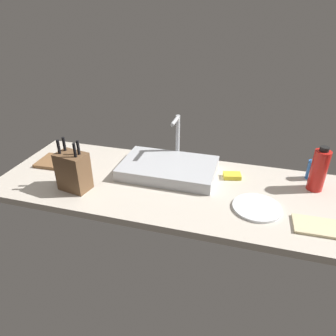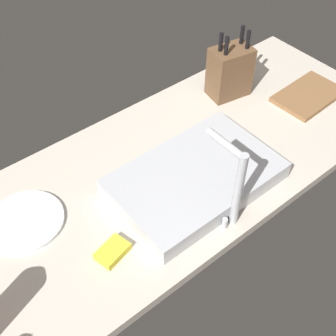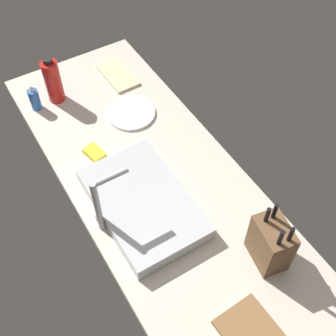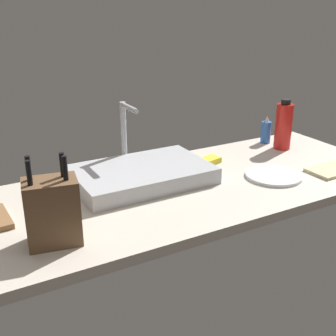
{
  "view_description": "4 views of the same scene",
  "coord_description": "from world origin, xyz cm",
  "px_view_note": "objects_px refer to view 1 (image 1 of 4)",
  "views": [
    {
      "loc": [
        32.35,
        -127.82,
        85.62
      ],
      "look_at": [
        -4.47,
        2.87,
        11.25
      ],
      "focal_mm": 32.57,
      "sensor_mm": 36.0,
      "label": 1
    },
    {
      "loc": [
        55.82,
        74.46,
        106.93
      ],
      "look_at": [
        -1.19,
        4.12,
        9.28
      ],
      "focal_mm": 46.8,
      "sensor_mm": 36.0,
      "label": 2
    },
    {
      "loc": [
        -89.89,
        50.55,
        145.69
      ],
      "look_at": [
        -1.46,
        -3.3,
        13.43
      ],
      "focal_mm": 46.95,
      "sensor_mm": 36.0,
      "label": 3
    },
    {
      "loc": [
        -70.95,
        -125.19,
        67.75
      ],
      "look_at": [
        -1.41,
        -0.3,
        12.07
      ],
      "focal_mm": 46.22,
      "sensor_mm": 36.0,
      "label": 4
    }
  ],
  "objects_px": {
    "dish_towel": "(323,227)",
    "dish_sponge": "(232,176)",
    "sink_basin": "(168,168)",
    "water_bottle": "(319,170)",
    "faucet": "(177,135)",
    "dinner_plate": "(257,207)",
    "cutting_board": "(61,162)",
    "soap_bottle": "(312,169)",
    "knife_block": "(73,171)"
  },
  "relations": [
    {
      "from": "sink_basin",
      "to": "dish_sponge",
      "type": "relative_size",
      "value": 5.6
    },
    {
      "from": "faucet",
      "to": "dish_sponge",
      "type": "height_order",
      "value": "faucet"
    },
    {
      "from": "faucet",
      "to": "dish_towel",
      "type": "xyz_separation_m",
      "value": [
        0.73,
        -0.43,
        -0.15
      ]
    },
    {
      "from": "sink_basin",
      "to": "soap_bottle",
      "type": "height_order",
      "value": "soap_bottle"
    },
    {
      "from": "dinner_plate",
      "to": "soap_bottle",
      "type": "bearing_deg",
      "value": 53.34
    },
    {
      "from": "soap_bottle",
      "to": "water_bottle",
      "type": "height_order",
      "value": "water_bottle"
    },
    {
      "from": "faucet",
      "to": "dinner_plate",
      "type": "xyz_separation_m",
      "value": [
        0.46,
        -0.36,
        -0.15
      ]
    },
    {
      "from": "soap_bottle",
      "to": "dish_towel",
      "type": "height_order",
      "value": "soap_bottle"
    },
    {
      "from": "knife_block",
      "to": "dinner_plate",
      "type": "distance_m",
      "value": 0.88
    },
    {
      "from": "water_bottle",
      "to": "dish_sponge",
      "type": "relative_size",
      "value": 2.56
    },
    {
      "from": "dish_towel",
      "to": "dish_sponge",
      "type": "distance_m",
      "value": 0.51
    },
    {
      "from": "water_bottle",
      "to": "dish_towel",
      "type": "xyz_separation_m",
      "value": [
        -0.01,
        -0.32,
        -0.1
      ]
    },
    {
      "from": "sink_basin",
      "to": "dinner_plate",
      "type": "distance_m",
      "value": 0.51
    },
    {
      "from": "sink_basin",
      "to": "cutting_board",
      "type": "xyz_separation_m",
      "value": [
        -0.62,
        -0.06,
        -0.02
      ]
    },
    {
      "from": "water_bottle",
      "to": "dinner_plate",
      "type": "height_order",
      "value": "water_bottle"
    },
    {
      "from": "cutting_board",
      "to": "dinner_plate",
      "type": "height_order",
      "value": "cutting_board"
    },
    {
      "from": "dish_towel",
      "to": "dinner_plate",
      "type": "bearing_deg",
      "value": 165.37
    },
    {
      "from": "dish_sponge",
      "to": "dinner_plate",
      "type": "bearing_deg",
      "value": -61.5
    },
    {
      "from": "cutting_board",
      "to": "dish_towel",
      "type": "distance_m",
      "value": 1.38
    },
    {
      "from": "water_bottle",
      "to": "dish_sponge",
      "type": "height_order",
      "value": "water_bottle"
    },
    {
      "from": "knife_block",
      "to": "cutting_board",
      "type": "xyz_separation_m",
      "value": [
        -0.22,
        0.21,
        -0.09
      ]
    },
    {
      "from": "soap_bottle",
      "to": "dish_towel",
      "type": "relative_size",
      "value": 0.56
    },
    {
      "from": "faucet",
      "to": "dish_towel",
      "type": "height_order",
      "value": "faucet"
    },
    {
      "from": "faucet",
      "to": "cutting_board",
      "type": "xyz_separation_m",
      "value": [
        -0.63,
        -0.22,
        -0.15
      ]
    },
    {
      "from": "sink_basin",
      "to": "faucet",
      "type": "distance_m",
      "value": 0.2
    },
    {
      "from": "faucet",
      "to": "water_bottle",
      "type": "height_order",
      "value": "faucet"
    },
    {
      "from": "sink_basin",
      "to": "dish_towel",
      "type": "distance_m",
      "value": 0.78
    },
    {
      "from": "cutting_board",
      "to": "water_bottle",
      "type": "bearing_deg",
      "value": 4.41
    },
    {
      "from": "knife_block",
      "to": "soap_bottle",
      "type": "bearing_deg",
      "value": 30.67
    },
    {
      "from": "dish_sponge",
      "to": "soap_bottle",
      "type": "bearing_deg",
      "value": 14.8
    },
    {
      "from": "soap_bottle",
      "to": "water_bottle",
      "type": "distance_m",
      "value": 0.12
    },
    {
      "from": "sink_basin",
      "to": "water_bottle",
      "type": "relative_size",
      "value": 2.19
    },
    {
      "from": "water_bottle",
      "to": "dish_sponge",
      "type": "distance_m",
      "value": 0.41
    },
    {
      "from": "sink_basin",
      "to": "water_bottle",
      "type": "distance_m",
      "value": 0.75
    },
    {
      "from": "faucet",
      "to": "water_bottle",
      "type": "distance_m",
      "value": 0.74
    },
    {
      "from": "dish_towel",
      "to": "dish_sponge",
      "type": "xyz_separation_m",
      "value": [
        -0.4,
        0.32,
        0.01
      ]
    },
    {
      "from": "water_bottle",
      "to": "dish_sponge",
      "type": "xyz_separation_m",
      "value": [
        -0.4,
        -0.0,
        -0.1
      ]
    },
    {
      "from": "dinner_plate",
      "to": "sink_basin",
      "type": "bearing_deg",
      "value": 156.79
    },
    {
      "from": "dinner_plate",
      "to": "dish_towel",
      "type": "relative_size",
      "value": 0.95
    },
    {
      "from": "cutting_board",
      "to": "dinner_plate",
      "type": "bearing_deg",
      "value": -7.39
    },
    {
      "from": "soap_bottle",
      "to": "water_bottle",
      "type": "relative_size",
      "value": 0.57
    },
    {
      "from": "knife_block",
      "to": "cutting_board",
      "type": "bearing_deg",
      "value": 146.48
    },
    {
      "from": "cutting_board",
      "to": "soap_bottle",
      "type": "distance_m",
      "value": 1.37
    },
    {
      "from": "cutting_board",
      "to": "sink_basin",
      "type": "bearing_deg",
      "value": 5.49
    },
    {
      "from": "dish_towel",
      "to": "faucet",
      "type": "bearing_deg",
      "value": 149.52
    },
    {
      "from": "knife_block",
      "to": "soap_bottle",
      "type": "xyz_separation_m",
      "value": [
        1.14,
        0.42,
        -0.04
      ]
    },
    {
      "from": "cutting_board",
      "to": "water_bottle",
      "type": "relative_size",
      "value": 1.14
    },
    {
      "from": "cutting_board",
      "to": "soap_bottle",
      "type": "bearing_deg",
      "value": 8.75
    },
    {
      "from": "cutting_board",
      "to": "dish_sponge",
      "type": "bearing_deg",
      "value": 6.2
    },
    {
      "from": "cutting_board",
      "to": "dish_towel",
      "type": "bearing_deg",
      "value": -8.82
    }
  ]
}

